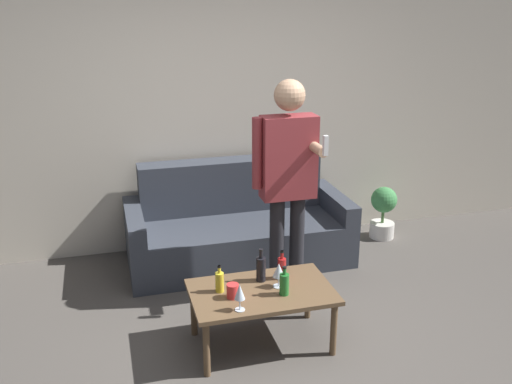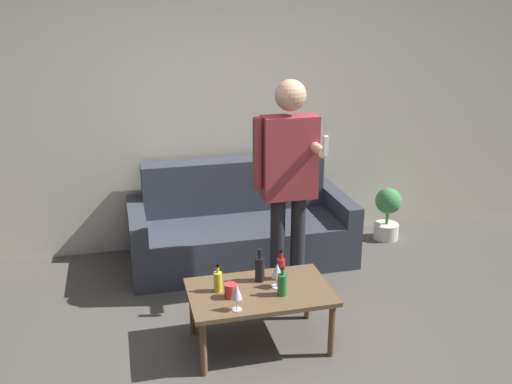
{
  "view_description": "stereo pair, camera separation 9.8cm",
  "coord_description": "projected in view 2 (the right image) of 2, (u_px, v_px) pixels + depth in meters",
  "views": [
    {
      "loc": [
        -0.94,
        -2.73,
        2.26
      ],
      "look_at": [
        0.07,
        0.94,
        0.95
      ],
      "focal_mm": 40.0,
      "sensor_mm": 36.0,
      "label": 1
    },
    {
      "loc": [
        -0.84,
        -2.75,
        2.26
      ],
      "look_at": [
        0.07,
        0.94,
        0.95
      ],
      "focal_mm": 40.0,
      "sensor_mm": 36.0,
      "label": 2
    }
  ],
  "objects": [
    {
      "name": "coffee_table",
      "position": [
        260.0,
        296.0,
        3.79
      ],
      "size": [
        0.95,
        0.58,
        0.41
      ],
      "color": "brown",
      "rests_on": "ground_plane"
    },
    {
      "name": "bottle_yellow",
      "position": [
        281.0,
        268.0,
        3.9
      ],
      "size": [
        0.06,
        0.06,
        0.21
      ],
      "color": "#B21E1E",
      "rests_on": "coffee_table"
    },
    {
      "name": "couch",
      "position": [
        240.0,
        227.0,
        5.11
      ],
      "size": [
        1.94,
        0.86,
        0.86
      ],
      "color": "#383D47",
      "rests_on": "ground_plane"
    },
    {
      "name": "bottle_dark",
      "position": [
        282.0,
        284.0,
        3.69
      ],
      "size": [
        0.06,
        0.06,
        0.2
      ],
      "color": "#23752D",
      "rests_on": "coffee_table"
    },
    {
      "name": "potted_plant",
      "position": [
        388.0,
        212.0,
        5.53
      ],
      "size": [
        0.25,
        0.25,
        0.52
      ],
      "color": "silver",
      "rests_on": "ground_plane"
    },
    {
      "name": "wine_glass_near",
      "position": [
        277.0,
        271.0,
        3.78
      ],
      "size": [
        0.08,
        0.08,
        0.17
      ],
      "color": "silver",
      "rests_on": "coffee_table"
    },
    {
      "name": "wine_glass_far",
      "position": [
        237.0,
        292.0,
        3.5
      ],
      "size": [
        0.07,
        0.07,
        0.18
      ],
      "color": "silver",
      "rests_on": "coffee_table"
    },
    {
      "name": "cup_on_table",
      "position": [
        231.0,
        291.0,
        3.67
      ],
      "size": [
        0.08,
        0.08,
        0.09
      ],
      "color": "red",
      "rests_on": "coffee_table"
    },
    {
      "name": "wall_back",
      "position": [
        211.0,
        103.0,
        5.14
      ],
      "size": [
        8.0,
        0.06,
        2.7
      ],
      "color": "beige",
      "rests_on": "ground_plane"
    },
    {
      "name": "bottle_orange",
      "position": [
        260.0,
        268.0,
        3.87
      ],
      "size": [
        0.07,
        0.07,
        0.24
      ],
      "color": "black",
      "rests_on": "coffee_table"
    },
    {
      "name": "person_standing_front",
      "position": [
        289.0,
        173.0,
        4.22
      ],
      "size": [
        0.48,
        0.43,
        1.71
      ],
      "color": "#232328",
      "rests_on": "ground_plane"
    },
    {
      "name": "bottle_green",
      "position": [
        218.0,
        281.0,
        3.74
      ],
      "size": [
        0.06,
        0.06,
        0.19
      ],
      "color": "yellow",
      "rests_on": "coffee_table"
    }
  ]
}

